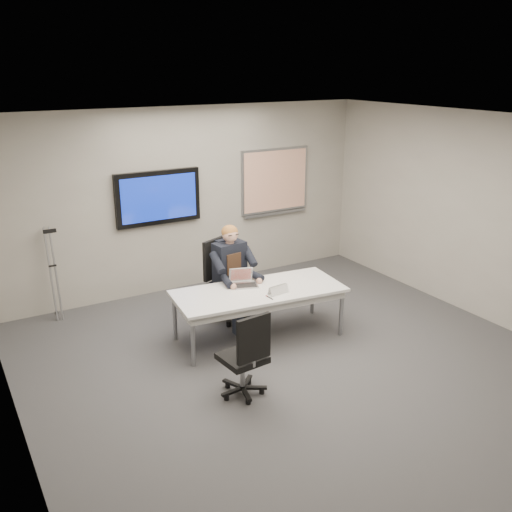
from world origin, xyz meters
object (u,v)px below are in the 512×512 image
office_chair_far (226,295)px  conference_table (259,295)px  seated_person (236,287)px  office_chair_near (245,370)px  laptop (244,281)px

office_chair_far → conference_table: bearing=-106.9°
office_chair_far → seated_person: size_ratio=0.82×
office_chair_far → office_chair_near: bearing=-135.7°
office_chair_near → laptop: size_ratio=2.66×
conference_table → seated_person: seated_person is taller
office_chair_near → laptop: 1.60m
office_chair_far → laptop: 0.61m
conference_table → office_chair_far: office_chair_far is taller
conference_table → office_chair_far: 0.77m
conference_table → seated_person: size_ratio=1.64×
conference_table → office_chair_near: office_chair_near is taller
conference_table → office_chair_near: (-0.83, -1.11, -0.28)m
laptop → office_chair_far: bearing=109.9°
office_chair_far → seated_person: (0.02, -0.26, 0.20)m
office_chair_near → laptop: bearing=-124.4°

